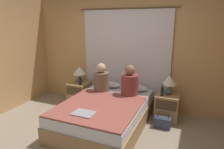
# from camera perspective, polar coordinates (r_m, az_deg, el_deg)

# --- Properties ---
(ground_plane) EXTENTS (16.00, 16.00, 0.00)m
(ground_plane) POSITION_cam_1_polar(r_m,az_deg,el_deg) (3.52, -6.43, -18.94)
(ground_plane) COLOR gray
(wall_back) EXTENTS (4.74, 0.06, 2.50)m
(wall_back) POSITION_cam_1_polar(r_m,az_deg,el_deg) (4.63, 4.05, 6.03)
(wall_back) COLOR tan
(wall_back) RESTS_ON ground_plane
(curtain_panel) EXTENTS (2.25, 0.02, 2.25)m
(curtain_panel) POSITION_cam_1_polar(r_m,az_deg,el_deg) (4.59, 3.77, 4.32)
(curtain_panel) COLOR silver
(curtain_panel) RESTS_ON ground_plane
(bed) EXTENTS (1.43, 2.06, 0.50)m
(bed) POSITION_cam_1_polar(r_m,az_deg,el_deg) (3.90, -1.80, -11.11)
(bed) COLOR #99754C
(bed) RESTS_ON ground_plane
(nightstand_left) EXTENTS (0.45, 0.46, 0.53)m
(nightstand_left) POSITION_cam_1_polar(r_m,az_deg,el_deg) (4.95, -9.34, -5.31)
(nightstand_left) COLOR #A87F51
(nightstand_left) RESTS_ON ground_plane
(nightstand_right) EXTENTS (0.45, 0.46, 0.53)m
(nightstand_right) POSITION_cam_1_polar(r_m,az_deg,el_deg) (4.28, 15.46, -8.92)
(nightstand_right) COLOR #A87F51
(nightstand_right) RESTS_ON ground_plane
(lamp_left) EXTENTS (0.29, 0.29, 0.39)m
(lamp_left) POSITION_cam_1_polar(r_m,az_deg,el_deg) (4.83, -9.33, 0.71)
(lamp_left) COLOR slate
(lamp_left) RESTS_ON nightstand_left
(lamp_right) EXTENTS (0.29, 0.29, 0.39)m
(lamp_right) POSITION_cam_1_polar(r_m,az_deg,el_deg) (4.15, 16.04, -2.02)
(lamp_right) COLOR slate
(lamp_right) RESTS_ON nightstand_right
(pillow_left) EXTENTS (0.60, 0.32, 0.12)m
(pillow_left) POSITION_cam_1_polar(r_m,az_deg,el_deg) (4.61, -1.08, -2.79)
(pillow_left) COLOR silver
(pillow_left) RESTS_ON bed
(pillow_right) EXTENTS (0.60, 0.32, 0.12)m
(pillow_right) POSITION_cam_1_polar(r_m,az_deg,el_deg) (4.41, 6.44, -3.73)
(pillow_right) COLOR silver
(pillow_right) RESTS_ON bed
(blanket_on_bed) EXTENTS (1.37, 1.45, 0.03)m
(blanket_on_bed) POSITION_cam_1_polar(r_m,az_deg,el_deg) (3.56, -3.71, -9.01)
(blanket_on_bed) COLOR #994C42
(blanket_on_bed) RESTS_ON bed
(person_left_in_bed) EXTENTS (0.33, 0.33, 0.62)m
(person_left_in_bed) POSITION_cam_1_polar(r_m,az_deg,el_deg) (4.25, -3.07, -1.56)
(person_left_in_bed) COLOR brown
(person_left_in_bed) RESTS_ON bed
(person_right_in_bed) EXTENTS (0.35, 0.35, 0.63)m
(person_right_in_bed) POSITION_cam_1_polar(r_m,az_deg,el_deg) (4.02, 5.10, -2.52)
(person_right_in_bed) COLOR brown
(person_right_in_bed) RESTS_ON bed
(beer_bottle_on_left_stand) EXTENTS (0.06, 0.06, 0.21)m
(beer_bottle_on_left_stand) POSITION_cam_1_polar(r_m,az_deg,el_deg) (4.70, -9.08, -1.95)
(beer_bottle_on_left_stand) COLOR black
(beer_bottle_on_left_stand) RESTS_ON nightstand_left
(beer_bottle_on_right_stand) EXTENTS (0.06, 0.06, 0.24)m
(beer_bottle_on_right_stand) POSITION_cam_1_polar(r_m,az_deg,el_deg) (4.06, 14.15, -4.69)
(beer_bottle_on_right_stand) COLOR black
(beer_bottle_on_right_stand) RESTS_ON nightstand_right
(laptop_on_bed) EXTENTS (0.35, 0.25, 0.02)m
(laptop_on_bed) POSITION_cam_1_polar(r_m,az_deg,el_deg) (3.27, -8.06, -10.91)
(laptop_on_bed) COLOR #9EA0A5
(laptop_on_bed) RESTS_ON blanket_on_bed
(handbag_on_floor) EXTENTS (0.30, 0.15, 0.36)m
(handbag_on_floor) POSITION_cam_1_polar(r_m,az_deg,el_deg) (3.99, 14.28, -13.08)
(handbag_on_floor) COLOR #333D56
(handbag_on_floor) RESTS_ON ground_plane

